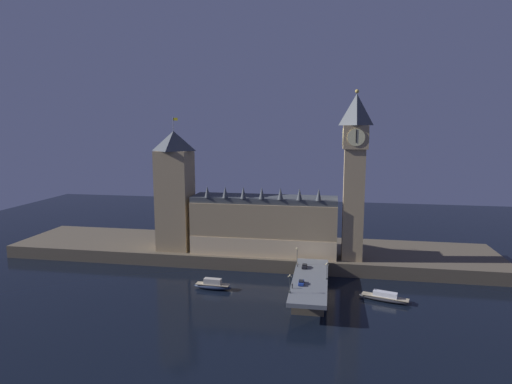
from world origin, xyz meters
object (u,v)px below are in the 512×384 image
(boat_upstream, at_px, (213,285))
(boat_downstream, at_px, (385,298))
(street_lamp_near, at_px, (290,281))
(street_lamp_far, at_px, (297,254))
(victoria_tower, at_px, (175,190))
(pedestrian_far_rail, at_px, (298,264))
(clock_tower, at_px, (354,172))
(car_northbound_trail, at_px, (301,282))
(car_northbound_lead, at_px, (304,266))
(street_lamp_mid, at_px, (327,269))
(pedestrian_near_rail, at_px, (292,286))

(boat_upstream, xyz_separation_m, boat_downstream, (62.01, -0.44, -0.27))
(street_lamp_near, xyz_separation_m, street_lamp_far, (0.00, 29.44, 0.40))
(victoria_tower, bearing_deg, street_lamp_near, -40.68)
(victoria_tower, distance_m, street_lamp_far, 62.84)
(pedestrian_far_rail, bearing_deg, street_lamp_near, -90.85)
(street_lamp_near, xyz_separation_m, boat_downstream, (31.72, 15.75, -9.64))
(pedestrian_far_rail, distance_m, boat_downstream, 33.89)
(boat_downstream, bearing_deg, street_lamp_near, -153.59)
(clock_tower, distance_m, victoria_tower, 78.34)
(boat_upstream, bearing_deg, victoria_tower, 128.89)
(car_northbound_trail, distance_m, street_lamp_near, 9.59)
(pedestrian_far_rail, bearing_deg, car_northbound_lead, -16.13)
(street_lamp_near, xyz_separation_m, street_lamp_mid, (11.58, 14.72, -0.09))
(pedestrian_far_rail, relative_size, street_lamp_mid, 0.29)
(clock_tower, bearing_deg, street_lamp_mid, -107.85)
(car_northbound_lead, distance_m, boat_downstream, 31.09)
(pedestrian_near_rail, xyz_separation_m, boat_downstream, (31.32, 11.59, -6.71))
(victoria_tower, height_order, pedestrian_far_rail, victoria_tower)
(street_lamp_near, bearing_deg, boat_downstream, 26.41)
(victoria_tower, distance_m, pedestrian_near_rail, 75.74)
(victoria_tower, xyz_separation_m, pedestrian_far_rail, (56.61, -21.48, -24.15))
(pedestrian_near_rail, distance_m, boat_downstream, 34.06)
(car_northbound_lead, bearing_deg, boat_downstream, -19.80)
(car_northbound_lead, bearing_deg, pedestrian_near_rail, -97.01)
(pedestrian_far_rail, bearing_deg, boat_downstream, -19.49)
(boat_downstream, bearing_deg, boat_upstream, 179.60)
(victoria_tower, xyz_separation_m, street_lamp_far, (56.21, -18.87, -20.82))
(car_northbound_trail, xyz_separation_m, street_lamp_far, (-3.09, 20.97, 3.66))
(pedestrian_far_rail, bearing_deg, boat_upstream, -160.86)
(pedestrian_near_rail, relative_size, street_lamp_near, 0.29)
(car_northbound_lead, bearing_deg, street_lamp_far, 132.44)
(clock_tower, xyz_separation_m, pedestrian_near_rail, (-21.04, -41.18, -34.09))
(car_northbound_trail, bearing_deg, boat_downstream, 14.27)
(pedestrian_far_rail, xyz_separation_m, street_lamp_near, (-0.40, -26.83, 2.93))
(pedestrian_far_rail, relative_size, street_lamp_near, 0.29)
(car_northbound_lead, distance_m, pedestrian_near_rail, 22.07)
(car_northbound_lead, height_order, car_northbound_trail, car_northbound_lead)
(victoria_tower, relative_size, street_lamp_far, 8.59)
(clock_tower, xyz_separation_m, car_northbound_trail, (-18.34, -36.87, -34.43))
(clock_tower, bearing_deg, street_lamp_far, -143.44)
(victoria_tower, relative_size, boat_upstream, 4.03)
(car_northbound_trail, distance_m, pedestrian_near_rail, 5.10)
(victoria_tower, height_order, street_lamp_far, victoria_tower)
(car_northbound_trail, height_order, street_lamp_far, street_lamp_far)
(car_northbound_trail, bearing_deg, clock_tower, 63.55)
(clock_tower, relative_size, car_northbound_trail, 14.73)
(street_lamp_far, height_order, boat_downstream, street_lamp_far)
(clock_tower, height_order, street_lamp_far, clock_tower)
(street_lamp_far, bearing_deg, car_northbound_trail, -81.61)
(clock_tower, distance_m, street_lamp_far, 40.73)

